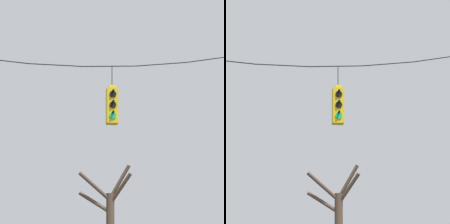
# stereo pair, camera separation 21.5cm
# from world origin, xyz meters

# --- Properties ---
(span_wire) EXTENTS (11.51, 0.03, 0.67)m
(span_wire) POSITION_xyz_m (0.00, -0.19, 6.40)
(span_wire) COLOR black
(traffic_light_over_intersection) EXTENTS (0.34, 0.58, 1.81)m
(traffic_light_over_intersection) POSITION_xyz_m (1.69, -0.19, 4.98)
(traffic_light_over_intersection) COLOR yellow
(bare_tree) EXTENTS (2.25, 1.14, 3.90)m
(bare_tree) POSITION_xyz_m (2.47, 5.59, 1.84)
(bare_tree) COLOR brown
(bare_tree) RESTS_ON ground_plane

